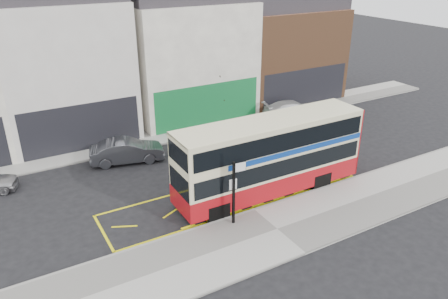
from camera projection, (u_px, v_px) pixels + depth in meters
ground at (250, 208)px, 21.96m from camera, size 120.00×120.00×0.00m
pavement at (277, 230)px, 20.11m from camera, size 40.00×4.00×0.15m
kerb at (254, 210)px, 21.63m from camera, size 40.00×0.15×0.15m
far_pavement at (165, 135)px, 30.61m from camera, size 50.00×3.00×0.15m
road_markings at (234, 194)px, 23.22m from camera, size 14.00×3.40×0.01m
terrace_left at (60, 58)px, 29.10m from camera, size 8.00×8.01×11.80m
terrace_green_shop at (183, 48)px, 33.28m from camera, size 9.00×8.01×11.30m
terrace_right at (278, 43)px, 37.56m from camera, size 9.00×8.01×10.30m
double_decker_bus at (271, 155)px, 22.56m from camera, size 10.36×2.46×4.13m
bus_stop_post at (235, 187)px, 19.78m from camera, size 0.79×0.17×3.19m
car_grey at (127, 151)px, 26.54m from camera, size 4.66×2.57×1.46m
car_white at (293, 110)px, 33.63m from camera, size 4.92×2.94×1.34m
street_tree_right at (217, 79)px, 32.03m from camera, size 2.21×2.21×4.77m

